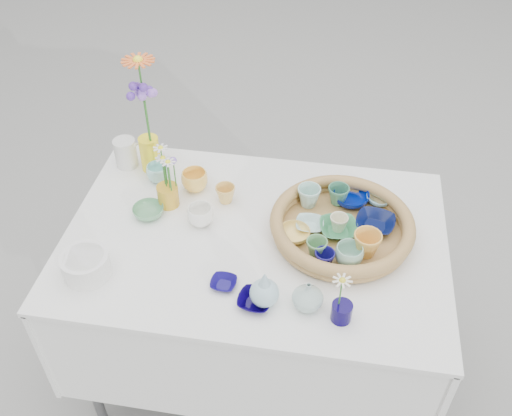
% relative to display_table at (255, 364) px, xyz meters
% --- Properties ---
extents(ground, '(80.00, 80.00, 0.00)m').
position_rel_display_table_xyz_m(ground, '(0.00, 0.00, 0.00)').
color(ground, gray).
extents(display_table, '(1.26, 0.86, 0.77)m').
position_rel_display_table_xyz_m(display_table, '(0.00, 0.00, 0.00)').
color(display_table, white).
rests_on(display_table, ground).
extents(wicker_tray, '(0.47, 0.47, 0.08)m').
position_rel_display_table_xyz_m(wicker_tray, '(0.28, 0.05, 0.80)').
color(wicker_tray, olive).
rests_on(wicker_tray, display_table).
extents(tray_ceramic_0, '(0.16, 0.16, 0.04)m').
position_rel_display_table_xyz_m(tray_ceramic_0, '(0.30, 0.20, 0.80)').
color(tray_ceramic_0, '#001275').
rests_on(tray_ceramic_0, wicker_tray).
extents(tray_ceramic_1, '(0.15, 0.15, 0.03)m').
position_rel_display_table_xyz_m(tray_ceramic_1, '(0.39, 0.09, 0.80)').
color(tray_ceramic_1, '#070E36').
rests_on(tray_ceramic_1, wicker_tray).
extents(tray_ceramic_2, '(0.11, 0.11, 0.08)m').
position_rel_display_table_xyz_m(tray_ceramic_2, '(0.36, -0.04, 0.82)').
color(tray_ceramic_2, '#EAAA49').
rests_on(tray_ceramic_2, wicker_tray).
extents(tray_ceramic_3, '(0.15, 0.15, 0.03)m').
position_rel_display_table_xyz_m(tray_ceramic_3, '(0.27, 0.04, 0.80)').
color(tray_ceramic_3, '#378253').
rests_on(tray_ceramic_3, wicker_tray).
extents(tray_ceramic_4, '(0.08, 0.08, 0.06)m').
position_rel_display_table_xyz_m(tray_ceramic_4, '(0.21, -0.07, 0.81)').
color(tray_ceramic_4, '#609960').
rests_on(tray_ceramic_4, wicker_tray).
extents(tray_ceramic_5, '(0.09, 0.09, 0.02)m').
position_rel_display_table_xyz_m(tray_ceramic_5, '(0.17, 0.05, 0.79)').
color(tray_ceramic_5, '#A0C5C2').
rests_on(tray_ceramic_5, wicker_tray).
extents(tray_ceramic_6, '(0.08, 0.08, 0.07)m').
position_rel_display_table_xyz_m(tray_ceramic_6, '(0.16, 0.16, 0.82)').
color(tray_ceramic_6, '#A4D1C3').
rests_on(tray_ceramic_6, wicker_tray).
extents(tray_ceramic_7, '(0.07, 0.07, 0.06)m').
position_rel_display_table_xyz_m(tray_ceramic_7, '(0.27, 0.05, 0.81)').
color(tray_ceramic_7, beige).
rests_on(tray_ceramic_7, wicker_tray).
extents(tray_ceramic_8, '(0.11, 0.11, 0.03)m').
position_rel_display_table_xyz_m(tray_ceramic_8, '(0.40, 0.22, 0.80)').
color(tray_ceramic_8, '#8DD1EE').
rests_on(tray_ceramic_8, wicker_tray).
extents(tray_ceramic_9, '(0.08, 0.08, 0.06)m').
position_rel_display_table_xyz_m(tray_ceramic_9, '(0.23, -0.11, 0.81)').
color(tray_ceramic_9, navy).
rests_on(tray_ceramic_9, wicker_tray).
extents(tray_ceramic_10, '(0.12, 0.12, 0.03)m').
position_rel_display_table_xyz_m(tray_ceramic_10, '(0.13, -0.01, 0.80)').
color(tray_ceramic_10, '#F5CC65').
rests_on(tray_ceramic_10, wicker_tray).
extents(tray_ceramic_11, '(0.11, 0.11, 0.07)m').
position_rel_display_table_xyz_m(tray_ceramic_11, '(0.31, -0.09, 0.82)').
color(tray_ceramic_11, '#8ABBA4').
rests_on(tray_ceramic_11, wicker_tray).
extents(tray_ceramic_12, '(0.09, 0.09, 0.07)m').
position_rel_display_table_xyz_m(tray_ceramic_12, '(0.26, 0.19, 0.82)').
color(tray_ceramic_12, '#3A7959').
rests_on(tray_ceramic_12, wicker_tray).
extents(loose_ceramic_0, '(0.10, 0.10, 0.07)m').
position_rel_display_table_xyz_m(loose_ceramic_0, '(-0.25, 0.20, 0.80)').
color(loose_ceramic_0, '#FFC753').
rests_on(loose_ceramic_0, display_table).
extents(loose_ceramic_1, '(0.07, 0.07, 0.07)m').
position_rel_display_table_xyz_m(loose_ceramic_1, '(-0.13, 0.15, 0.80)').
color(loose_ceramic_1, '#E3B356').
rests_on(loose_ceramic_1, display_table).
extents(loose_ceramic_2, '(0.13, 0.13, 0.03)m').
position_rel_display_table_xyz_m(loose_ceramic_2, '(-0.38, 0.04, 0.78)').
color(loose_ceramic_2, '#5D9A6B').
rests_on(loose_ceramic_2, display_table).
extents(loose_ceramic_3, '(0.11, 0.11, 0.07)m').
position_rel_display_table_xyz_m(loose_ceramic_3, '(-0.19, 0.03, 0.80)').
color(loose_ceramic_3, white).
rests_on(loose_ceramic_3, display_table).
extents(loose_ceramic_4, '(0.08, 0.08, 0.02)m').
position_rel_display_table_xyz_m(loose_ceramic_4, '(-0.06, -0.23, 0.77)').
color(loose_ceramic_4, '#100954').
rests_on(loose_ceramic_4, display_table).
extents(loose_ceramic_5, '(0.11, 0.11, 0.07)m').
position_rel_display_table_xyz_m(loose_ceramic_5, '(-0.40, 0.23, 0.80)').
color(loose_ceramic_5, '#9FE1D7').
rests_on(loose_ceramic_5, display_table).
extents(loose_ceramic_6, '(0.12, 0.12, 0.03)m').
position_rel_display_table_xyz_m(loose_ceramic_6, '(0.05, -0.28, 0.78)').
color(loose_ceramic_6, '#070038').
rests_on(loose_ceramic_6, display_table).
extents(fluted_bowl, '(0.16, 0.16, 0.08)m').
position_rel_display_table_xyz_m(fluted_bowl, '(-0.48, -0.25, 0.80)').
color(fluted_bowl, silver).
rests_on(fluted_bowl, display_table).
extents(bud_vase_paleblue, '(0.11, 0.11, 0.13)m').
position_rel_display_table_xyz_m(bud_vase_paleblue, '(0.07, -0.27, 0.83)').
color(bud_vase_paleblue, '#99BEC8').
rests_on(bud_vase_paleblue, display_table).
extents(bud_vase_seafoam, '(0.11, 0.11, 0.10)m').
position_rel_display_table_xyz_m(bud_vase_seafoam, '(0.20, -0.27, 0.81)').
color(bud_vase_seafoam, '#9BB7AF').
rests_on(bud_vase_seafoam, display_table).
extents(bud_vase_cobalt, '(0.06, 0.06, 0.06)m').
position_rel_display_table_xyz_m(bud_vase_cobalt, '(0.30, -0.29, 0.80)').
color(bud_vase_cobalt, '#08003B').
rests_on(bud_vase_cobalt, display_table).
extents(single_daisy, '(0.06, 0.06, 0.12)m').
position_rel_display_table_xyz_m(single_daisy, '(0.29, -0.29, 0.87)').
color(single_daisy, white).
rests_on(single_daisy, bud_vase_cobalt).
extents(tall_vase_yellow, '(0.08, 0.08, 0.14)m').
position_rel_display_table_xyz_m(tall_vase_yellow, '(-0.44, 0.29, 0.83)').
color(tall_vase_yellow, yellow).
rests_on(tall_vase_yellow, display_table).
extents(gerbera, '(0.17, 0.17, 0.33)m').
position_rel_display_table_xyz_m(gerbera, '(-0.43, 0.28, 1.06)').
color(gerbera, orange).
rests_on(gerbera, tall_vase_yellow).
extents(hydrangea, '(0.10, 0.10, 0.27)m').
position_rel_display_table_xyz_m(hydrangea, '(-0.43, 0.28, 1.00)').
color(hydrangea, '#5D33B0').
rests_on(hydrangea, tall_vase_yellow).
extents(white_pitcher, '(0.14, 0.12, 0.11)m').
position_rel_display_table_xyz_m(white_pitcher, '(-0.54, 0.30, 0.82)').
color(white_pitcher, silver).
rests_on(white_pitcher, display_table).
extents(daisy_cup, '(0.10, 0.10, 0.08)m').
position_rel_display_table_xyz_m(daisy_cup, '(-0.32, 0.11, 0.80)').
color(daisy_cup, gold).
rests_on(daisy_cup, display_table).
extents(daisy_posy, '(0.10, 0.10, 0.15)m').
position_rel_display_table_xyz_m(daisy_posy, '(-0.31, 0.11, 0.92)').
color(daisy_posy, white).
rests_on(daisy_posy, daisy_cup).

